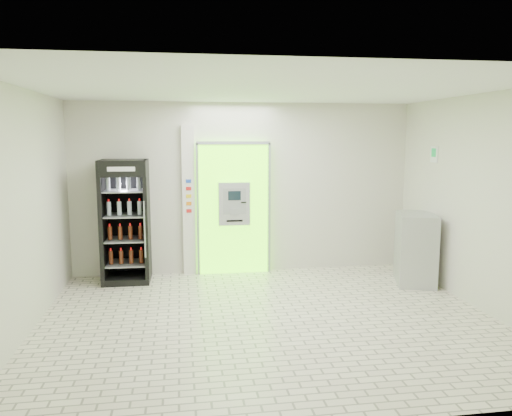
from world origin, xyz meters
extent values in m
plane|color=beige|center=(0.00, 0.00, 0.00)|extent=(6.00, 6.00, 0.00)
plane|color=beige|center=(0.00, 2.50, 1.50)|extent=(6.00, 0.00, 6.00)
plane|color=beige|center=(0.00, -2.50, 1.50)|extent=(6.00, 0.00, 6.00)
plane|color=beige|center=(-3.00, 0.00, 1.50)|extent=(0.00, 5.00, 5.00)
plane|color=beige|center=(3.00, 0.00, 1.50)|extent=(0.00, 5.00, 5.00)
plane|color=white|center=(0.00, 0.00, 3.00)|extent=(6.00, 6.00, 0.00)
cube|color=#62FF0D|center=(-0.20, 2.43, 1.15)|extent=(1.20, 0.12, 2.30)
cube|color=gray|center=(-0.20, 2.36, 2.30)|extent=(1.28, 0.04, 0.06)
cube|color=gray|center=(-0.83, 2.36, 1.15)|extent=(0.04, 0.04, 2.30)
cube|color=gray|center=(0.43, 2.36, 1.15)|extent=(0.04, 0.04, 2.30)
cube|color=black|center=(-0.10, 2.38, 0.50)|extent=(0.62, 0.01, 0.67)
cube|color=black|center=(-0.54, 2.38, 1.98)|extent=(0.22, 0.01, 0.18)
cube|color=#A9ABB1|center=(-0.20, 2.32, 1.25)|extent=(0.55, 0.12, 0.75)
cube|color=black|center=(-0.20, 2.25, 1.40)|extent=(0.22, 0.01, 0.16)
cube|color=gray|center=(-0.20, 2.25, 1.12)|extent=(0.16, 0.01, 0.12)
cube|color=black|center=(-0.04, 2.25, 1.28)|extent=(0.09, 0.01, 0.02)
cube|color=black|center=(-0.20, 2.25, 0.96)|extent=(0.28, 0.01, 0.03)
cube|color=silver|center=(-0.98, 2.45, 1.30)|extent=(0.22, 0.10, 2.60)
cube|color=#193FB2|center=(-0.98, 2.40, 1.65)|extent=(0.09, 0.01, 0.06)
cube|color=red|center=(-0.98, 2.40, 1.52)|extent=(0.09, 0.01, 0.06)
cube|color=yellow|center=(-0.98, 2.40, 1.39)|extent=(0.09, 0.01, 0.06)
cube|color=orange|center=(-0.98, 2.40, 1.26)|extent=(0.09, 0.01, 0.06)
cube|color=red|center=(-0.98, 2.40, 1.13)|extent=(0.09, 0.01, 0.06)
cube|color=black|center=(-2.03, 2.14, 1.02)|extent=(0.78, 0.71, 2.04)
cube|color=black|center=(-2.03, 2.46, 1.02)|extent=(0.76, 0.06, 2.04)
cube|color=#B30A09|center=(-2.03, 1.80, 1.90)|extent=(0.75, 0.02, 0.24)
cube|color=white|center=(-2.03, 1.80, 1.90)|extent=(0.43, 0.01, 0.07)
cube|color=black|center=(-2.03, 2.14, 0.05)|extent=(0.78, 0.71, 0.10)
cylinder|color=gray|center=(-1.70, 1.78, 0.94)|extent=(0.02, 0.02, 0.92)
cube|color=gray|center=(-2.03, 2.14, 0.31)|extent=(0.65, 0.60, 0.02)
cube|color=gray|center=(-2.03, 2.14, 0.71)|extent=(0.65, 0.60, 0.02)
cube|color=gray|center=(-2.03, 2.14, 1.12)|extent=(0.65, 0.60, 0.02)
cube|color=gray|center=(-2.03, 2.14, 1.53)|extent=(0.65, 0.60, 0.02)
cube|color=#A9ABB1|center=(2.70, 1.32, 0.58)|extent=(0.81, 1.00, 1.16)
cube|color=gray|center=(2.41, 1.32, 0.64)|extent=(0.26, 0.82, 0.01)
cube|color=white|center=(2.99, 1.40, 2.12)|extent=(0.02, 0.22, 0.26)
cube|color=#0D9540|center=(2.98, 1.40, 2.15)|extent=(0.00, 0.14, 0.14)
camera|label=1|loc=(-1.12, -6.23, 2.41)|focal=35.00mm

